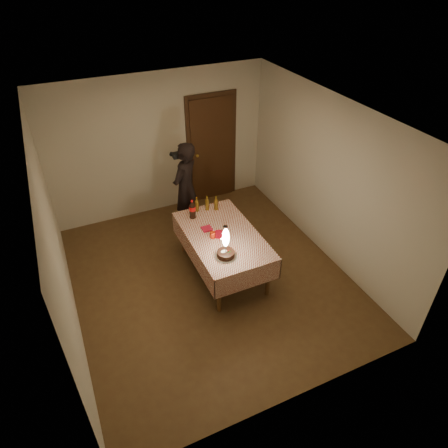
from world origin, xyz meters
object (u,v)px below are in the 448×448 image
(photographer, at_px, (186,188))
(red_cup, at_px, (213,235))
(amber_bottle_mid, at_px, (207,203))
(birthday_cake, at_px, (226,249))
(cola_bottle, at_px, (192,209))
(clear_cup, at_px, (225,229))
(red_plate, at_px, (219,234))
(amber_bottle_right, at_px, (216,203))
(amber_bottle_left, at_px, (197,205))
(dining_table, at_px, (223,240))

(photographer, bearing_deg, red_cup, -92.95)
(amber_bottle_mid, bearing_deg, birthday_cake, -100.33)
(red_cup, xyz_separation_m, cola_bottle, (-0.08, 0.62, 0.10))
(clear_cup, distance_m, cola_bottle, 0.64)
(clear_cup, bearing_deg, red_plate, -162.32)
(red_plate, xyz_separation_m, photographer, (-0.05, 1.31, 0.11))
(red_plate, height_order, cola_bottle, cola_bottle)
(red_cup, distance_m, amber_bottle_mid, 0.77)
(red_cup, xyz_separation_m, amber_bottle_right, (0.35, 0.67, 0.07))
(birthday_cake, relative_size, amber_bottle_mid, 1.86)
(amber_bottle_mid, bearing_deg, red_plate, -97.86)
(cola_bottle, bearing_deg, photographer, 78.44)
(red_cup, xyz_separation_m, photographer, (0.07, 1.34, 0.06))
(red_cup, distance_m, cola_bottle, 0.63)
(red_plate, xyz_separation_m, red_cup, (-0.12, -0.03, 0.05))
(birthday_cake, distance_m, cola_bottle, 1.09)
(amber_bottle_left, relative_size, amber_bottle_mid, 1.00)
(amber_bottle_right, bearing_deg, red_cup, -117.52)
(dining_table, bearing_deg, cola_bottle, 112.09)
(red_plate, distance_m, cola_bottle, 0.64)
(amber_bottle_right, distance_m, photographer, 0.72)
(photographer, bearing_deg, red_plate, -87.78)
(red_cup, bearing_deg, cola_bottle, 97.23)
(clear_cup, relative_size, amber_bottle_right, 0.35)
(red_plate, distance_m, clear_cup, 0.13)
(amber_bottle_left, bearing_deg, dining_table, -81.15)
(birthday_cake, relative_size, red_plate, 2.16)
(birthday_cake, xyz_separation_m, red_cup, (0.00, 0.47, -0.08))
(red_plate, xyz_separation_m, amber_bottle_right, (0.23, 0.64, 0.11))
(amber_bottle_left, distance_m, amber_bottle_mid, 0.17)
(cola_bottle, xyz_separation_m, photographer, (0.15, 0.72, -0.04))
(amber_bottle_left, bearing_deg, clear_cup, -75.01)
(dining_table, bearing_deg, amber_bottle_right, 74.49)
(photographer, bearing_deg, amber_bottle_right, -67.12)
(cola_bottle, relative_size, amber_bottle_mid, 1.25)
(amber_bottle_right, relative_size, amber_bottle_mid, 1.00)
(birthday_cake, relative_size, amber_bottle_right, 1.86)
(dining_table, height_order, cola_bottle, cola_bottle)
(amber_bottle_left, height_order, photographer, photographer)
(amber_bottle_right, bearing_deg, amber_bottle_mid, 156.28)
(dining_table, bearing_deg, red_plate, 160.36)
(amber_bottle_left, bearing_deg, red_plate, -84.59)
(red_plate, xyz_separation_m, amber_bottle_mid, (0.10, 0.70, 0.11))
(red_cup, bearing_deg, birthday_cake, -90.18)
(red_cup, bearing_deg, amber_bottle_left, 86.24)
(photographer, bearing_deg, dining_table, -85.77)
(red_plate, height_order, clear_cup, clear_cup)
(birthday_cake, height_order, amber_bottle_left, birthday_cake)
(red_plate, distance_m, amber_bottle_left, 0.75)
(amber_bottle_left, distance_m, photographer, 0.58)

